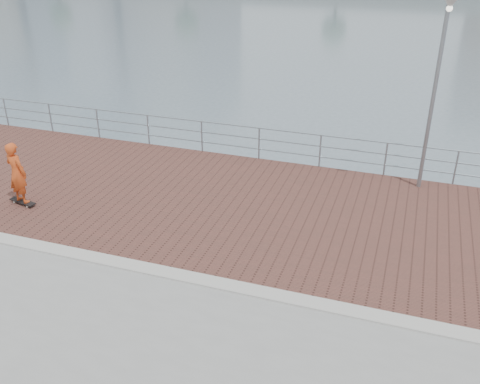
% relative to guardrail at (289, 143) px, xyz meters
% --- Properties ---
extents(water, '(400.00, 400.00, 0.00)m').
position_rel_guardrail_xyz_m(water, '(-0.00, -7.00, -2.69)').
color(water, slate).
rests_on(water, ground).
extents(brick_lane, '(40.00, 6.80, 0.02)m').
position_rel_guardrail_xyz_m(brick_lane, '(-0.00, -3.40, -0.68)').
color(brick_lane, brown).
rests_on(brick_lane, seawall).
extents(curb, '(40.00, 0.40, 0.06)m').
position_rel_guardrail_xyz_m(curb, '(-0.00, -7.00, -0.66)').
color(curb, '#B7B5AD').
rests_on(curb, seawall).
extents(guardrail, '(39.06, 0.06, 1.13)m').
position_rel_guardrail_xyz_m(guardrail, '(0.00, 0.00, 0.00)').
color(guardrail, '#8C9EA8').
rests_on(guardrail, brick_lane).
extents(street_lamp, '(0.43, 1.25, 5.88)m').
position_rel_guardrail_xyz_m(street_lamp, '(4.15, -0.93, 3.49)').
color(street_lamp, gray).
rests_on(street_lamp, brick_lane).
extents(skateboard, '(0.88, 0.40, 0.10)m').
position_rel_guardrail_xyz_m(skateboard, '(-6.37, -5.28, -0.59)').
color(skateboard, black).
rests_on(skateboard, brick_lane).
extents(skateboarder, '(0.72, 0.55, 1.77)m').
position_rel_guardrail_xyz_m(skateboarder, '(-6.37, -5.28, 0.30)').
color(skateboarder, '#D44B1C').
rests_on(skateboarder, skateboard).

